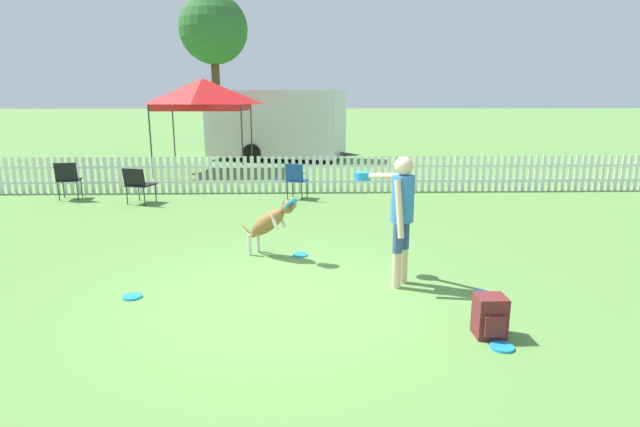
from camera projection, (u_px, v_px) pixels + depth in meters
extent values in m
plane|color=#5B8C42|center=(289.00, 295.00, 5.97)|extent=(240.00, 240.00, 0.00)
cylinder|color=beige|center=(397.00, 270.00, 6.16)|extent=(0.11, 0.11, 0.45)
cylinder|color=#334C7A|center=(398.00, 238.00, 6.07)|extent=(0.12, 0.12, 0.37)
cylinder|color=beige|center=(403.00, 266.00, 6.32)|extent=(0.11, 0.11, 0.45)
cylinder|color=#334C7A|center=(405.00, 234.00, 6.23)|extent=(0.12, 0.12, 0.37)
cylinder|color=#3372BF|center=(403.00, 199.00, 6.04)|extent=(0.39, 0.39, 0.57)
sphere|color=beige|center=(404.00, 166.00, 5.95)|extent=(0.23, 0.23, 0.23)
cylinder|color=beige|center=(399.00, 209.00, 5.87)|extent=(0.14, 0.21, 0.69)
cylinder|color=beige|center=(385.00, 176.00, 6.34)|extent=(0.57, 0.51, 0.14)
cylinder|color=#1E8CD8|center=(363.00, 179.00, 6.57)|extent=(0.22, 0.22, 0.02)
cylinder|color=#1E8CD8|center=(363.00, 177.00, 6.56)|extent=(0.22, 0.22, 0.02)
cylinder|color=#1E8CD8|center=(363.00, 175.00, 6.56)|extent=(0.22, 0.22, 0.02)
cylinder|color=#1E8CD8|center=(363.00, 173.00, 6.55)|extent=(0.22, 0.22, 0.02)
ellipsoid|color=olive|center=(268.00, 222.00, 7.31)|extent=(0.74, 0.63, 0.61)
ellipsoid|color=silver|center=(268.00, 226.00, 7.32)|extent=(0.39, 0.34, 0.30)
sphere|color=olive|center=(287.00, 207.00, 7.05)|extent=(0.18, 0.18, 0.18)
cone|color=olive|center=(291.00, 204.00, 7.00)|extent=(0.19, 0.17, 0.15)
cylinder|color=#1E8CD8|center=(291.00, 204.00, 7.00)|extent=(0.25, 0.27, 0.19)
cone|color=olive|center=(288.00, 202.00, 7.09)|extent=(0.05, 0.05, 0.08)
cone|color=olive|center=(283.00, 203.00, 7.00)|extent=(0.05, 0.05, 0.08)
cylinder|color=silver|center=(258.00, 242.00, 7.62)|extent=(0.06, 0.06, 0.32)
cylinder|color=silver|center=(250.00, 245.00, 7.46)|extent=(0.06, 0.06, 0.32)
cylinder|color=silver|center=(282.00, 219.00, 7.26)|extent=(0.16, 0.13, 0.25)
cylinder|color=silver|center=(274.00, 222.00, 7.12)|extent=(0.16, 0.13, 0.25)
cone|color=olive|center=(247.00, 229.00, 7.56)|extent=(0.31, 0.24, 0.23)
cylinder|color=#1E8CD8|center=(482.00, 294.00, 5.97)|extent=(0.22, 0.22, 0.02)
cylinder|color=#1E8CD8|center=(502.00, 347.00, 4.69)|extent=(0.22, 0.22, 0.02)
cylinder|color=#1E8CD8|center=(300.00, 255.00, 7.47)|extent=(0.22, 0.22, 0.02)
cylinder|color=#1E8CD8|center=(132.00, 297.00, 5.89)|extent=(0.22, 0.22, 0.02)
cube|color=maroon|center=(490.00, 316.00, 4.90)|extent=(0.29, 0.26, 0.42)
cube|color=maroon|center=(495.00, 327.00, 4.76)|extent=(0.20, 0.04, 0.21)
cube|color=white|center=(297.00, 182.00, 12.49)|extent=(22.27, 0.04, 0.06)
cube|color=white|center=(297.00, 166.00, 12.40)|extent=(22.27, 0.04, 0.06)
cube|color=white|center=(0.00, 176.00, 12.22)|extent=(0.09, 0.02, 0.91)
cube|color=white|center=(7.00, 176.00, 12.23)|extent=(0.09, 0.02, 0.91)
cube|color=white|center=(14.00, 176.00, 12.23)|extent=(0.09, 0.02, 0.91)
cube|color=white|center=(21.00, 176.00, 12.24)|extent=(0.09, 0.02, 0.91)
cube|color=white|center=(28.00, 176.00, 12.25)|extent=(0.09, 0.02, 0.91)
cube|color=white|center=(36.00, 176.00, 12.25)|extent=(0.09, 0.02, 0.91)
cube|color=white|center=(43.00, 175.00, 12.26)|extent=(0.09, 0.02, 0.91)
cube|color=white|center=(50.00, 175.00, 12.26)|extent=(0.09, 0.02, 0.91)
cube|color=white|center=(57.00, 175.00, 12.27)|extent=(0.09, 0.02, 0.91)
cube|color=white|center=(64.00, 175.00, 12.27)|extent=(0.09, 0.02, 0.91)
cube|color=white|center=(71.00, 175.00, 12.28)|extent=(0.09, 0.02, 0.91)
cube|color=white|center=(78.00, 175.00, 12.28)|extent=(0.09, 0.02, 0.91)
cube|color=white|center=(85.00, 175.00, 12.29)|extent=(0.09, 0.02, 0.91)
cube|color=white|center=(92.00, 175.00, 12.29)|extent=(0.09, 0.02, 0.91)
cube|color=white|center=(99.00, 175.00, 12.30)|extent=(0.09, 0.02, 0.91)
cube|color=white|center=(106.00, 175.00, 12.30)|extent=(0.09, 0.02, 0.91)
cube|color=white|center=(113.00, 175.00, 12.31)|extent=(0.09, 0.02, 0.91)
cube|color=white|center=(120.00, 175.00, 12.31)|extent=(0.09, 0.02, 0.91)
cube|color=white|center=(127.00, 175.00, 12.32)|extent=(0.09, 0.02, 0.91)
cube|color=white|center=(134.00, 175.00, 12.32)|extent=(0.09, 0.02, 0.91)
cube|color=white|center=(141.00, 175.00, 12.33)|extent=(0.09, 0.02, 0.91)
cube|color=white|center=(148.00, 175.00, 12.33)|extent=(0.09, 0.02, 0.91)
cube|color=white|center=(155.00, 175.00, 12.34)|extent=(0.09, 0.02, 0.91)
cube|color=white|center=(162.00, 175.00, 12.34)|extent=(0.09, 0.02, 0.91)
cube|color=white|center=(169.00, 175.00, 12.35)|extent=(0.09, 0.02, 0.91)
cube|color=white|center=(176.00, 175.00, 12.35)|extent=(0.09, 0.02, 0.91)
cube|color=white|center=(183.00, 175.00, 12.36)|extent=(0.09, 0.02, 0.91)
cube|color=white|center=(190.00, 175.00, 12.36)|extent=(0.09, 0.02, 0.91)
cube|color=white|center=(197.00, 175.00, 12.37)|extent=(0.09, 0.02, 0.91)
cube|color=white|center=(204.00, 175.00, 12.38)|extent=(0.09, 0.02, 0.91)
cube|color=white|center=(211.00, 175.00, 12.38)|extent=(0.09, 0.02, 0.91)
cube|color=white|center=(218.00, 175.00, 12.39)|extent=(0.09, 0.02, 0.91)
cube|color=white|center=(225.00, 175.00, 12.39)|extent=(0.09, 0.02, 0.91)
cube|color=white|center=(231.00, 175.00, 12.40)|extent=(0.09, 0.02, 0.91)
cube|color=white|center=(238.00, 175.00, 12.40)|extent=(0.09, 0.02, 0.91)
cube|color=white|center=(245.00, 175.00, 12.41)|extent=(0.09, 0.02, 0.91)
cube|color=white|center=(252.00, 175.00, 12.41)|extent=(0.09, 0.02, 0.91)
cube|color=white|center=(259.00, 174.00, 12.42)|extent=(0.09, 0.02, 0.91)
cube|color=white|center=(266.00, 174.00, 12.42)|extent=(0.09, 0.02, 0.91)
cube|color=white|center=(273.00, 174.00, 12.43)|extent=(0.09, 0.02, 0.91)
cube|color=white|center=(280.00, 174.00, 12.43)|extent=(0.09, 0.02, 0.91)
cube|color=white|center=(287.00, 174.00, 12.44)|extent=(0.09, 0.02, 0.91)
cube|color=white|center=(293.00, 174.00, 12.44)|extent=(0.09, 0.02, 0.91)
cube|color=white|center=(300.00, 174.00, 12.45)|extent=(0.09, 0.02, 0.91)
cube|color=white|center=(307.00, 174.00, 12.45)|extent=(0.09, 0.02, 0.91)
cube|color=white|center=(314.00, 174.00, 12.46)|extent=(0.09, 0.02, 0.91)
cube|color=white|center=(321.00, 174.00, 12.46)|extent=(0.09, 0.02, 0.91)
cube|color=white|center=(328.00, 174.00, 12.47)|extent=(0.09, 0.02, 0.91)
cube|color=white|center=(334.00, 174.00, 12.47)|extent=(0.09, 0.02, 0.91)
cube|color=white|center=(341.00, 174.00, 12.48)|extent=(0.09, 0.02, 0.91)
cube|color=white|center=(348.00, 174.00, 12.48)|extent=(0.09, 0.02, 0.91)
cube|color=white|center=(355.00, 174.00, 12.49)|extent=(0.09, 0.02, 0.91)
cube|color=white|center=(362.00, 174.00, 12.49)|extent=(0.09, 0.02, 0.91)
cube|color=white|center=(369.00, 174.00, 12.50)|extent=(0.09, 0.02, 0.91)
cube|color=white|center=(375.00, 174.00, 12.51)|extent=(0.09, 0.02, 0.91)
cube|color=white|center=(382.00, 174.00, 12.51)|extent=(0.09, 0.02, 0.91)
cube|color=white|center=(389.00, 174.00, 12.52)|extent=(0.09, 0.02, 0.91)
cube|color=white|center=(396.00, 174.00, 12.52)|extent=(0.09, 0.02, 0.91)
cube|color=white|center=(402.00, 174.00, 12.53)|extent=(0.09, 0.02, 0.91)
cube|color=white|center=(409.00, 174.00, 12.53)|extent=(0.09, 0.02, 0.91)
cube|color=white|center=(416.00, 174.00, 12.54)|extent=(0.09, 0.02, 0.91)
cube|color=white|center=(423.00, 174.00, 12.54)|extent=(0.09, 0.02, 0.91)
cube|color=white|center=(430.00, 174.00, 12.55)|extent=(0.09, 0.02, 0.91)
cube|color=white|center=(436.00, 174.00, 12.55)|extent=(0.09, 0.02, 0.91)
cube|color=white|center=(443.00, 174.00, 12.56)|extent=(0.09, 0.02, 0.91)
cube|color=white|center=(450.00, 174.00, 12.56)|extent=(0.09, 0.02, 0.91)
cube|color=white|center=(456.00, 174.00, 12.57)|extent=(0.09, 0.02, 0.91)
cube|color=white|center=(463.00, 174.00, 12.57)|extent=(0.09, 0.02, 0.91)
cube|color=white|center=(470.00, 174.00, 12.58)|extent=(0.09, 0.02, 0.91)
cube|color=white|center=(477.00, 173.00, 12.58)|extent=(0.09, 0.02, 0.91)
cube|color=white|center=(483.00, 173.00, 12.59)|extent=(0.09, 0.02, 0.91)
cube|color=white|center=(490.00, 173.00, 12.59)|extent=(0.09, 0.02, 0.91)
cube|color=white|center=(497.00, 173.00, 12.60)|extent=(0.09, 0.02, 0.91)
cube|color=white|center=(503.00, 173.00, 12.60)|extent=(0.09, 0.02, 0.91)
cube|color=white|center=(510.00, 173.00, 12.61)|extent=(0.09, 0.02, 0.91)
cube|color=white|center=(517.00, 173.00, 12.61)|extent=(0.09, 0.02, 0.91)
cube|color=white|center=(523.00, 173.00, 12.62)|extent=(0.09, 0.02, 0.91)
cube|color=white|center=(530.00, 173.00, 12.63)|extent=(0.09, 0.02, 0.91)
cube|color=white|center=(537.00, 173.00, 12.63)|extent=(0.09, 0.02, 0.91)
cube|color=white|center=(543.00, 173.00, 12.64)|extent=(0.09, 0.02, 0.91)
cube|color=white|center=(550.00, 173.00, 12.64)|extent=(0.09, 0.02, 0.91)
cube|color=white|center=(557.00, 173.00, 12.65)|extent=(0.09, 0.02, 0.91)
cube|color=white|center=(563.00, 173.00, 12.65)|extent=(0.09, 0.02, 0.91)
cube|color=white|center=(570.00, 173.00, 12.66)|extent=(0.09, 0.02, 0.91)
cube|color=white|center=(577.00, 173.00, 12.66)|extent=(0.09, 0.02, 0.91)
cube|color=white|center=(583.00, 173.00, 12.67)|extent=(0.09, 0.02, 0.91)
cube|color=white|center=(590.00, 173.00, 12.67)|extent=(0.09, 0.02, 0.91)
cube|color=white|center=(597.00, 173.00, 12.68)|extent=(0.09, 0.02, 0.91)
cube|color=white|center=(603.00, 173.00, 12.68)|extent=(0.09, 0.02, 0.91)
cube|color=white|center=(610.00, 173.00, 12.69)|extent=(0.09, 0.02, 0.91)
cube|color=white|center=(616.00, 173.00, 12.69)|extent=(0.09, 0.02, 0.91)
cube|color=white|center=(623.00, 173.00, 12.70)|extent=(0.09, 0.02, 0.91)
cube|color=white|center=(630.00, 173.00, 12.70)|extent=(0.09, 0.02, 0.91)
cube|color=white|center=(636.00, 173.00, 12.71)|extent=(0.09, 0.02, 0.91)
cylinder|color=#333338|center=(156.00, 193.00, 11.34)|extent=(0.02, 0.02, 0.42)
cylinder|color=#333338|center=(139.00, 192.00, 11.45)|extent=(0.02, 0.02, 0.42)
cylinder|color=#333338|center=(144.00, 196.00, 10.93)|extent=(0.02, 0.02, 0.42)
cylinder|color=#333338|center=(127.00, 195.00, 11.04)|extent=(0.02, 0.02, 0.42)
cube|color=black|center=(141.00, 185.00, 11.14)|extent=(0.64, 0.64, 0.03)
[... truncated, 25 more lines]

